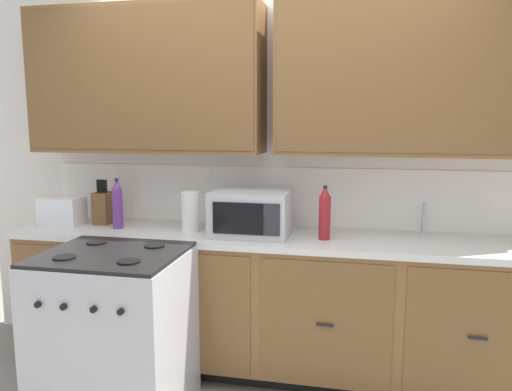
# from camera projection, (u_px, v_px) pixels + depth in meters

# --- Properties ---
(wall_unit) EXTENTS (4.45, 0.40, 2.57)m
(wall_unit) POSITION_uv_depth(u_px,v_px,m) (272.00, 115.00, 3.19)
(wall_unit) COLOR white
(wall_unit) RESTS_ON ground_plane
(counter_run) EXTENTS (3.28, 0.64, 0.93)m
(counter_run) POSITION_uv_depth(u_px,v_px,m) (266.00, 302.00, 3.18)
(counter_run) COLOR black
(counter_run) RESTS_ON ground_plane
(stove_range) EXTENTS (0.76, 0.68, 0.95)m
(stove_range) POSITION_uv_depth(u_px,v_px,m) (115.00, 334.00, 2.72)
(stove_range) COLOR #B7B7BC
(stove_range) RESTS_ON ground_plane
(microwave) EXTENTS (0.48, 0.37, 0.28)m
(microwave) POSITION_uv_depth(u_px,v_px,m) (251.00, 213.00, 3.06)
(microwave) COLOR #B7B7BC
(microwave) RESTS_ON counter_run
(toaster) EXTENTS (0.28, 0.18, 0.19)m
(toaster) POSITION_uv_depth(u_px,v_px,m) (62.00, 211.00, 3.38)
(toaster) COLOR white
(toaster) RESTS_ON counter_run
(knife_block) EXTENTS (0.11, 0.14, 0.31)m
(knife_block) POSITION_uv_depth(u_px,v_px,m) (104.00, 207.00, 3.41)
(knife_block) COLOR brown
(knife_block) RESTS_ON counter_run
(sink_faucet) EXTENTS (0.02, 0.02, 0.20)m
(sink_faucet) POSITION_uv_depth(u_px,v_px,m) (424.00, 218.00, 3.10)
(sink_faucet) COLOR #B2B5BA
(sink_faucet) RESTS_ON counter_run
(paper_towel_roll) EXTENTS (0.12, 0.12, 0.26)m
(paper_towel_roll) POSITION_uv_depth(u_px,v_px,m) (191.00, 212.00, 3.17)
(paper_towel_roll) COLOR white
(paper_towel_roll) RESTS_ON counter_run
(bottle_red) EXTENTS (0.07, 0.07, 0.33)m
(bottle_red) POSITION_uv_depth(u_px,v_px,m) (325.00, 213.00, 2.95)
(bottle_red) COLOR maroon
(bottle_red) RESTS_ON counter_run
(bottle_violet) EXTENTS (0.07, 0.07, 0.33)m
(bottle_violet) POSITION_uv_depth(u_px,v_px,m) (117.00, 204.00, 3.26)
(bottle_violet) COLOR #663384
(bottle_violet) RESTS_ON counter_run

